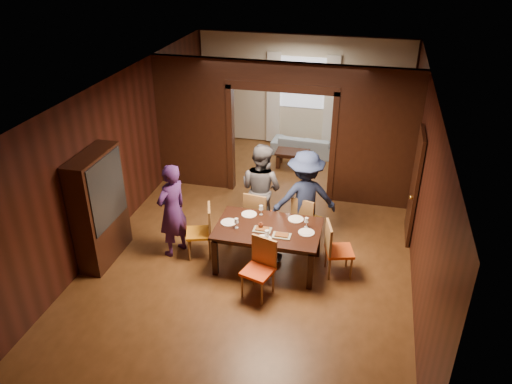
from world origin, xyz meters
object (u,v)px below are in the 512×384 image
(chair_left, at_px, (199,231))
(chair_near, at_px, (258,270))
(coffee_table, at_px, (292,159))
(person_purple, at_px, (172,210))
(sofa, at_px, (305,145))
(hutch, at_px, (99,208))
(dining_table, at_px, (268,246))
(chair_far_l, at_px, (259,213))
(chair_far_r, at_px, (306,218))
(person_grey, at_px, (261,189))
(person_navy, at_px, (305,198))
(chair_right, at_px, (340,249))

(chair_left, xyz_separation_m, chair_near, (1.27, -0.83, 0.00))
(chair_near, bearing_deg, coffee_table, 110.49)
(person_purple, xyz_separation_m, coffee_table, (1.42, 4.09, -0.67))
(sofa, xyz_separation_m, hutch, (-2.75, -5.35, 0.75))
(dining_table, distance_m, chair_left, 1.26)
(person_purple, xyz_separation_m, sofa, (1.62, 4.92, -0.62))
(person_purple, distance_m, chair_left, 0.60)
(chair_left, xyz_separation_m, hutch, (-1.59, -0.46, 0.52))
(chair_far_l, distance_m, chair_near, 1.73)
(person_purple, relative_size, chair_far_r, 1.79)
(chair_far_r, xyz_separation_m, hutch, (-3.37, -1.34, 0.52))
(person_grey, xyz_separation_m, chair_left, (-0.88, -1.06, -0.41))
(person_navy, relative_size, chair_far_l, 1.86)
(person_navy, bearing_deg, person_purple, 3.89)
(chair_near, bearing_deg, chair_far_r, 90.47)
(chair_far_r, bearing_deg, chair_near, 90.60)
(person_navy, xyz_separation_m, chair_left, (-1.73, -0.89, -0.42))
(chair_far_r, bearing_deg, chair_left, 43.54)
(person_purple, distance_m, chair_far_r, 2.45)
(chair_far_r, bearing_deg, chair_right, 145.73)
(coffee_table, bearing_deg, chair_far_r, -75.66)
(sofa, xyz_separation_m, chair_far_l, (-0.28, -4.04, 0.24))
(chair_right, height_order, hutch, hutch)
(chair_far_l, xyz_separation_m, chair_far_r, (0.90, 0.03, 0.00))
(person_grey, bearing_deg, coffee_table, -66.90)
(person_navy, relative_size, sofa, 1.06)
(chair_right, bearing_deg, chair_left, 74.95)
(chair_far_r, distance_m, hutch, 3.67)
(chair_right, xyz_separation_m, hutch, (-4.06, -0.49, 0.52))
(person_purple, height_order, person_grey, person_grey)
(sofa, relative_size, hutch, 0.85)
(chair_left, bearing_deg, chair_right, 71.72)
(chair_right, xyz_separation_m, chair_near, (-1.19, -0.86, 0.00))
(person_grey, bearing_deg, chair_far_r, -166.51)
(person_grey, distance_m, coffee_table, 3.08)
(person_grey, xyz_separation_m, coffee_table, (0.09, 3.00, -0.70))
(person_navy, relative_size, chair_left, 1.86)
(chair_far_l, bearing_deg, person_navy, -170.22)
(chair_far_r, relative_size, chair_near, 1.00)
(person_purple, height_order, person_navy, person_navy)
(person_navy, distance_m, chair_left, 1.99)
(chair_right, relative_size, chair_far_r, 1.00)
(person_grey, height_order, coffee_table, person_grey)
(sofa, relative_size, chair_left, 1.75)
(sofa, distance_m, chair_right, 5.04)
(person_navy, bearing_deg, person_grey, -30.42)
(person_purple, bearing_deg, hutch, -45.08)
(chair_far_l, relative_size, hutch, 0.48)
(chair_right, bearing_deg, chair_far_l, 46.68)
(dining_table, height_order, hutch, hutch)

